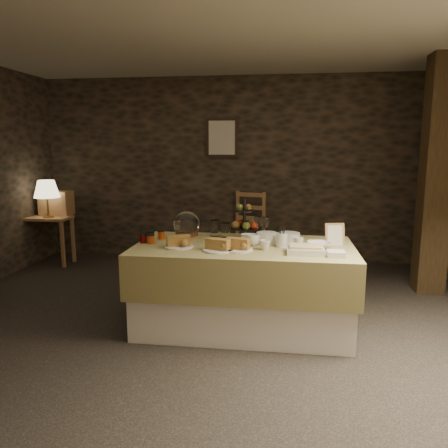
# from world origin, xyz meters

# --- Properties ---
(ground_plane) EXTENTS (5.50, 5.00, 0.01)m
(ground_plane) POSITION_xyz_m (0.00, 0.00, 0.00)
(ground_plane) COLOR black
(ground_plane) RESTS_ON ground
(room_shell) EXTENTS (5.52, 5.02, 2.60)m
(room_shell) POSITION_xyz_m (0.00, 0.00, 1.56)
(room_shell) COLOR black
(room_shell) RESTS_ON ground
(buffet_table) EXTENTS (1.94, 1.03, 0.77)m
(buffet_table) POSITION_xyz_m (0.39, 0.04, 0.44)
(buffet_table) COLOR white
(buffet_table) RESTS_ON ground_plane
(console_table) EXTENTS (0.63, 0.36, 0.67)m
(console_table) POSITION_xyz_m (-2.50, 1.82, 0.54)
(console_table) COLOR olive
(console_table) RESTS_ON ground_plane
(table_lamp) EXTENTS (0.34, 0.34, 0.51)m
(table_lamp) POSITION_xyz_m (-2.45, 1.77, 1.06)
(table_lamp) COLOR #B88639
(table_lamp) RESTS_ON console_table
(wine_rack) EXTENTS (0.42, 0.26, 0.34)m
(wine_rack) POSITION_xyz_m (-2.45, 2.00, 0.84)
(wine_rack) COLOR olive
(wine_rack) RESTS_ON console_table
(chair) EXTENTS (0.59, 0.57, 0.78)m
(chair) POSITION_xyz_m (0.21, 2.24, 0.44)
(chair) COLOR olive
(chair) RESTS_ON ground_plane
(timber_column) EXTENTS (0.30, 0.30, 2.60)m
(timber_column) POSITION_xyz_m (2.39, 1.33, 1.30)
(timber_column) COLOR black
(timber_column) RESTS_ON ground_plane
(framed_picture) EXTENTS (0.45, 0.04, 0.55)m
(framed_picture) POSITION_xyz_m (-0.15, 2.47, 1.75)
(framed_picture) COLOR black
(framed_picture) RESTS_ON room_shell
(plate_stack_a) EXTENTS (0.19, 0.19, 0.10)m
(plate_stack_a) POSITION_xyz_m (0.59, 0.14, 0.82)
(plate_stack_a) COLOR white
(plate_stack_a) RESTS_ON buffet_table
(plate_stack_b) EXTENTS (0.20, 0.20, 0.08)m
(plate_stack_b) POSITION_xyz_m (0.79, 0.23, 0.81)
(plate_stack_b) COLOR white
(plate_stack_b) RESTS_ON buffet_table
(cutlery_holder) EXTENTS (0.10, 0.10, 0.12)m
(cutlery_holder) POSITION_xyz_m (0.72, 0.02, 0.83)
(cutlery_holder) COLOR white
(cutlery_holder) RESTS_ON buffet_table
(cup_a) EXTENTS (0.16, 0.16, 0.10)m
(cup_a) POSITION_xyz_m (0.47, 0.04, 0.82)
(cup_a) COLOR white
(cup_a) RESTS_ON buffet_table
(cup_b) EXTENTS (0.10, 0.10, 0.08)m
(cup_b) POSITION_xyz_m (0.58, -0.11, 0.81)
(cup_b) COLOR white
(cup_b) RESTS_ON buffet_table
(mug_c) EXTENTS (0.09, 0.09, 0.09)m
(mug_c) POSITION_xyz_m (0.41, 0.08, 0.81)
(mug_c) COLOR white
(mug_c) RESTS_ON buffet_table
(mug_d) EXTENTS (0.08, 0.08, 0.09)m
(mug_d) POSITION_xyz_m (0.87, 0.00, 0.81)
(mug_d) COLOR white
(mug_d) RESTS_ON buffet_table
(bowl) EXTENTS (0.22, 0.22, 0.05)m
(bowl) POSITION_xyz_m (1.05, 0.03, 0.79)
(bowl) COLOR white
(bowl) RESTS_ON buffet_table
(cake_dome) EXTENTS (0.26, 0.26, 0.26)m
(cake_dome) POSITION_xyz_m (-0.19, 0.34, 0.87)
(cake_dome) COLOR olive
(cake_dome) RESTS_ON buffet_table
(fruit_stand) EXTENTS (0.27, 0.27, 0.38)m
(fruit_stand) POSITION_xyz_m (0.38, 0.31, 0.91)
(fruit_stand) COLOR black
(fruit_stand) RESTS_ON buffet_table
(bread_platter_left) EXTENTS (0.26, 0.26, 0.11)m
(bread_platter_left) POSITION_xyz_m (-0.17, -0.12, 0.81)
(bread_platter_left) COLOR white
(bread_platter_left) RESTS_ON buffet_table
(bread_platter_center) EXTENTS (0.26, 0.26, 0.11)m
(bread_platter_center) POSITION_xyz_m (0.20, -0.20, 0.81)
(bread_platter_center) COLOR white
(bread_platter_center) RESTS_ON buffet_table
(bread_platter_right) EXTENTS (0.26, 0.26, 0.11)m
(bread_platter_right) POSITION_xyz_m (0.36, -0.16, 0.81)
(bread_platter_right) COLOR white
(bread_platter_right) RESTS_ON buffet_table
(jam_jars) EXTENTS (0.18, 0.26, 0.07)m
(jam_jars) POSITION_xyz_m (-0.47, 0.07, 0.80)
(jam_jars) COLOR #4E080A
(jam_jars) RESTS_ON buffet_table
(tart_dish) EXTENTS (0.30, 0.22, 0.07)m
(tart_dish) POSITION_xyz_m (0.92, -0.19, 0.80)
(tart_dish) COLOR white
(tart_dish) RESTS_ON buffet_table
(square_dish) EXTENTS (0.14, 0.14, 0.04)m
(square_dish) POSITION_xyz_m (1.16, -0.26, 0.79)
(square_dish) COLOR white
(square_dish) RESTS_ON buffet_table
(menu_frame) EXTENTS (0.18, 0.10, 0.22)m
(menu_frame) POSITION_xyz_m (1.19, 0.14, 0.86)
(menu_frame) COLOR olive
(menu_frame) RESTS_ON buffet_table
(storage_jar_a) EXTENTS (0.10, 0.10, 0.16)m
(storage_jar_a) POSITION_xyz_m (0.08, 0.39, 0.85)
(storage_jar_a) COLOR white
(storage_jar_a) RESTS_ON buffet_table
(storage_jar_b) EXTENTS (0.09, 0.09, 0.14)m
(storage_jar_b) POSITION_xyz_m (0.18, 0.36, 0.84)
(storage_jar_b) COLOR white
(storage_jar_b) RESTS_ON buffet_table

